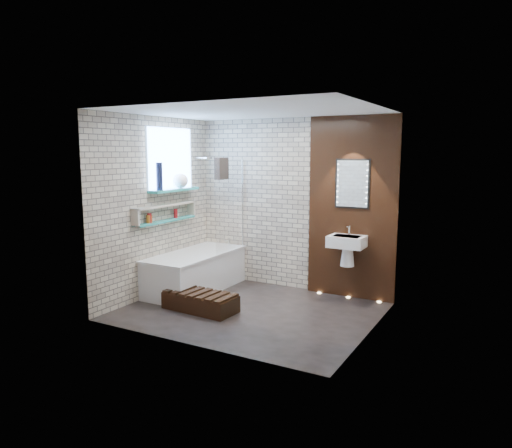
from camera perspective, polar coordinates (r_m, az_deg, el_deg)
The scene contains 15 objects.
ground at distance 6.49m, azimuth -0.65°, elevation -10.26°, with size 3.20×3.20×0.00m, color black.
room_shell at distance 6.20m, azimuth -0.67°, elevation 1.19°, with size 3.24×3.20×2.60m.
walnut_panel at distance 6.98m, azimuth 11.37°, elevation 1.85°, with size 1.30×0.06×2.60m, color black.
clerestory_window at distance 7.33m, azimuth -10.09°, elevation 6.92°, with size 0.18×1.00×0.94m.
display_niche at distance 7.20m, azimuth -10.70°, elevation 1.28°, with size 0.14×1.30×0.26m.
bathtub at distance 7.42m, azimuth -7.20°, elevation -5.58°, with size 0.79×1.74×0.70m.
bath_screen at distance 7.40m, azimuth -3.11°, elevation 2.23°, with size 0.01×0.78×1.40m, color white.
towel at distance 7.17m, azimuth -4.12°, elevation 6.59°, with size 0.10×0.25×0.33m, color #2A2322.
shower_head at distance 7.64m, azimuth -5.67°, elevation 7.81°, with size 0.18×0.18×0.02m, color silver.
washbasin at distance 6.87m, azimuth 10.74°, elevation -2.55°, with size 0.50×0.36×0.58m.
led_mirror at distance 6.91m, azimuth 11.36°, elevation 4.70°, with size 0.50×0.02×0.70m.
walnut_step at distance 6.53m, azimuth -6.62°, elevation -9.19°, with size 0.99×0.44×0.22m, color black.
niche_bottles at distance 7.07m, azimuth -11.65°, elevation 0.81°, with size 0.06×0.67×0.14m.
sill_vases at distance 7.31m, azimuth -9.51°, elevation 5.21°, with size 0.22×0.64×0.40m.
floor_uplights at distance 7.18m, azimuth 10.89°, elevation -8.53°, with size 0.96×0.06×0.01m.
Camera 1 is at (3.05, -5.34, 2.10)m, focal length 33.71 mm.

